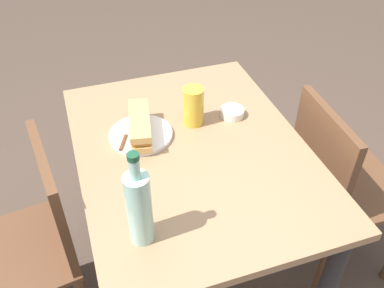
{
  "coord_description": "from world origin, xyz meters",
  "views": [
    {
      "loc": [
        -1.04,
        0.35,
        1.72
      ],
      "look_at": [
        0.0,
        0.0,
        0.8
      ],
      "focal_mm": 39.52,
      "sensor_mm": 36.0,
      "label": 1
    }
  ],
  "objects": [
    {
      "name": "baguette_sandwich_near",
      "position": [
        0.12,
        0.15,
        0.83
      ],
      "size": [
        0.24,
        0.11,
        0.07
      ],
      "color": "tan",
      "rests_on": "plate_near"
    },
    {
      "name": "water_bottle",
      "position": [
        -0.31,
        0.25,
        0.9
      ],
      "size": [
        0.07,
        0.07,
        0.3
      ],
      "color": "#99C6B7",
      "rests_on": "dining_table"
    },
    {
      "name": "chair_far",
      "position": [
        0.01,
        0.58,
        0.5
      ],
      "size": [
        0.45,
        0.45,
        0.87
      ],
      "color": "brown",
      "rests_on": "ground"
    },
    {
      "name": "chair_near",
      "position": [
        -0.09,
        -0.58,
        0.5
      ],
      "size": [
        0.42,
        0.42,
        0.87
      ],
      "color": "brown",
      "rests_on": "ground"
    },
    {
      "name": "beer_glass",
      "position": [
        0.14,
        -0.05,
        0.85
      ],
      "size": [
        0.08,
        0.08,
        0.15
      ],
      "primitive_type": "cylinder",
      "color": "gold",
      "rests_on": "dining_table"
    },
    {
      "name": "knife_near",
      "position": [
        0.12,
        0.2,
        0.8
      ],
      "size": [
        0.17,
        0.08,
        0.01
      ],
      "color": "silver",
      "rests_on": "plate_near"
    },
    {
      "name": "olive_bowl",
      "position": [
        0.13,
        -0.2,
        0.79
      ],
      "size": [
        0.09,
        0.09,
        0.03
      ],
      "primitive_type": "cylinder",
      "color": "silver",
      "rests_on": "dining_table"
    },
    {
      "name": "dining_table",
      "position": [
        0.0,
        0.0,
        0.64
      ],
      "size": [
        1.02,
        0.77,
        0.78
      ],
      "color": "#997251",
      "rests_on": "ground"
    },
    {
      "name": "ground_plane",
      "position": [
        0.0,
        0.0,
        0.0
      ],
      "size": [
        8.0,
        8.0,
        0.0
      ],
      "primitive_type": "plane",
      "color": "#47382D"
    },
    {
      "name": "plate_near",
      "position": [
        0.12,
        0.15,
        0.79
      ],
      "size": [
        0.22,
        0.22,
        0.01
      ],
      "primitive_type": "cylinder",
      "color": "white",
      "rests_on": "dining_table"
    }
  ]
}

